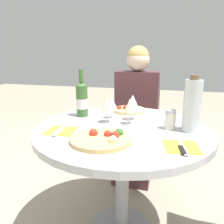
# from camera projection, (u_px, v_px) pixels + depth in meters

# --- Properties ---
(dining_table) EXTENTS (1.00, 1.00, 0.71)m
(dining_table) POSITION_uv_depth(u_px,v_px,m) (123.00, 144.00, 1.28)
(dining_table) COLOR gray
(dining_table) RESTS_ON ground_plane
(chair_behind_diner) EXTENTS (0.38, 0.38, 0.90)m
(chair_behind_diner) POSITION_uv_depth(u_px,v_px,m) (137.00, 126.00, 2.10)
(chair_behind_diner) COLOR #ADADB2
(chair_behind_diner) RESTS_ON ground_plane
(seated_diner) EXTENTS (0.38, 0.40, 1.18)m
(seated_diner) POSITION_uv_depth(u_px,v_px,m) (135.00, 120.00, 1.94)
(seated_diner) COLOR #512D33
(seated_diner) RESTS_ON ground_plane
(pizza_large) EXTENTS (0.30, 0.30, 0.05)m
(pizza_large) POSITION_uv_depth(u_px,v_px,m) (102.00, 138.00, 1.04)
(pizza_large) COLOR #DBB26B
(pizza_large) RESTS_ON dining_table
(pizza_small_far) EXTENTS (0.23, 0.23, 0.05)m
(pizza_small_far) POSITION_uv_depth(u_px,v_px,m) (129.00, 110.00, 1.58)
(pizza_small_far) COLOR #E5C17F
(pizza_small_far) RESTS_ON dining_table
(wine_bottle) EXTENTS (0.08, 0.08, 0.31)m
(wine_bottle) POSITION_uv_depth(u_px,v_px,m) (82.00, 99.00, 1.44)
(wine_bottle) COLOR #38602D
(wine_bottle) RESTS_ON dining_table
(tall_carafe) EXTENTS (0.09, 0.09, 0.30)m
(tall_carafe) POSITION_uv_depth(u_px,v_px,m) (192.00, 106.00, 1.14)
(tall_carafe) COLOR silver
(tall_carafe) RESTS_ON dining_table
(sugar_shaker) EXTENTS (0.06, 0.06, 0.11)m
(sugar_shaker) POSITION_uv_depth(u_px,v_px,m) (170.00, 120.00, 1.20)
(sugar_shaker) COLOR silver
(sugar_shaker) RESTS_ON dining_table
(wine_glass_back_right) EXTENTS (0.08, 0.08, 0.16)m
(wine_glass_back_right) POSITION_uv_depth(u_px,v_px,m) (133.00, 102.00, 1.36)
(wine_glass_back_right) COLOR silver
(wine_glass_back_right) RESTS_ON dining_table
(wine_glass_back_left) EXTENTS (0.06, 0.06, 0.15)m
(wine_glass_back_left) POSITION_uv_depth(u_px,v_px,m) (111.00, 102.00, 1.39)
(wine_glass_back_left) COLOR silver
(wine_glass_back_left) RESTS_ON dining_table
(wine_glass_front_right) EXTENTS (0.07, 0.07, 0.16)m
(wine_glass_front_right) POSITION_uv_depth(u_px,v_px,m) (130.00, 106.00, 1.27)
(wine_glass_front_right) COLOR silver
(wine_glass_front_right) RESTS_ON dining_table
(wine_glass_front_left) EXTENTS (0.08, 0.08, 0.15)m
(wine_glass_front_left) POSITION_uv_depth(u_px,v_px,m) (107.00, 105.00, 1.30)
(wine_glass_front_left) COLOR silver
(wine_glass_front_left) RESTS_ON dining_table
(place_setting_left) EXTENTS (0.17, 0.19, 0.01)m
(place_setting_left) POSITION_uv_depth(u_px,v_px,m) (61.00, 131.00, 1.17)
(place_setting_left) COLOR yellow
(place_setting_left) RESTS_ON dining_table
(place_setting_right) EXTENTS (0.17, 0.19, 0.01)m
(place_setting_right) POSITION_uv_depth(u_px,v_px,m) (182.00, 147.00, 0.97)
(place_setting_right) COLOR yellow
(place_setting_right) RESTS_ON dining_table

